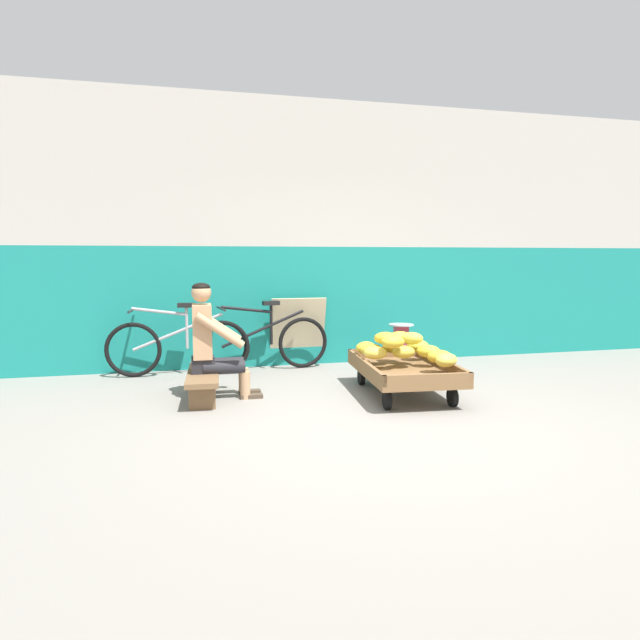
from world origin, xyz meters
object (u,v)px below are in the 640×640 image
at_px(banana_cart, 404,371).
at_px(low_bench, 203,379).
at_px(plastic_crate, 401,361).
at_px(shopping_bag, 436,370).
at_px(sign_board, 298,332).
at_px(weighing_scale, 401,336).
at_px(vendor_seated, 212,341).
at_px(bicycle_near_left, 178,346).
at_px(bicycle_far_left, 263,342).

relative_size(banana_cart, low_bench, 1.35).
height_order(plastic_crate, shopping_bag, plastic_crate).
relative_size(plastic_crate, sign_board, 0.41).
xyz_separation_m(low_bench, weighing_scale, (2.35, 0.66, 0.25)).
bearing_deg(sign_board, vendor_seated, -128.77).
bearing_deg(banana_cart, sign_board, 112.20).
relative_size(banana_cart, bicycle_near_left, 0.91).
height_order(vendor_seated, weighing_scale, vendor_seated).
distance_m(sign_board, shopping_bag, 1.85).
bearing_deg(bicycle_near_left, plastic_crate, -10.93).
distance_m(low_bench, sign_board, 1.92).
bearing_deg(weighing_scale, sign_board, 144.91).
bearing_deg(weighing_scale, bicycle_near_left, 169.05).
height_order(low_bench, plastic_crate, plastic_crate).
relative_size(plastic_crate, weighing_scale, 1.20).
height_order(weighing_scale, sign_board, sign_board).
distance_m(bicycle_near_left, bicycle_far_left, 1.01).
height_order(low_bench, weighing_scale, weighing_scale).
distance_m(vendor_seated, shopping_bag, 2.53).
height_order(banana_cart, bicycle_far_left, bicycle_far_left).
height_order(bicycle_far_left, sign_board, sign_board).
xyz_separation_m(banana_cart, plastic_crate, (0.38, 1.00, -0.09)).
height_order(weighing_scale, shopping_bag, weighing_scale).
relative_size(banana_cart, shopping_bag, 6.27).
xyz_separation_m(vendor_seated, weighing_scale, (2.26, 0.67, -0.11)).
xyz_separation_m(weighing_scale, shopping_bag, (0.23, -0.47, -0.33)).
xyz_separation_m(banana_cart, weighing_scale, (0.38, 1.00, 0.21)).
bearing_deg(bicycle_far_left, bicycle_near_left, -177.37).
relative_size(bicycle_near_left, bicycle_far_left, 1.00).
height_order(banana_cart, low_bench, banana_cart).
relative_size(plastic_crate, bicycle_far_left, 0.22).
height_order(bicycle_near_left, shopping_bag, bicycle_near_left).
xyz_separation_m(low_bench, bicycle_near_left, (-0.24, 1.17, 0.15)).
bearing_deg(vendor_seated, bicycle_near_left, 105.72).
relative_size(weighing_scale, bicycle_far_left, 0.18).
xyz_separation_m(low_bench, bicycle_far_left, (0.77, 1.21, 0.15)).
relative_size(banana_cart, bicycle_far_left, 0.91).
distance_m(low_bench, weighing_scale, 2.45).
bearing_deg(sign_board, plastic_crate, -35.05).
xyz_separation_m(vendor_seated, bicycle_far_left, (0.68, 1.21, -0.21)).
xyz_separation_m(low_bench, vendor_seated, (0.09, -0.00, 0.37)).
bearing_deg(weighing_scale, low_bench, -164.18).
relative_size(bicycle_far_left, shopping_bag, 6.90).
height_order(low_bench, sign_board, sign_board).
distance_m(weighing_scale, sign_board, 1.35).
bearing_deg(weighing_scale, banana_cart, -110.87).
bearing_deg(banana_cart, bicycle_near_left, 145.87).
bearing_deg(banana_cart, shopping_bag, 40.75).
xyz_separation_m(bicycle_far_left, sign_board, (0.48, 0.23, 0.08)).
bearing_deg(bicycle_near_left, vendor_seated, -74.28).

